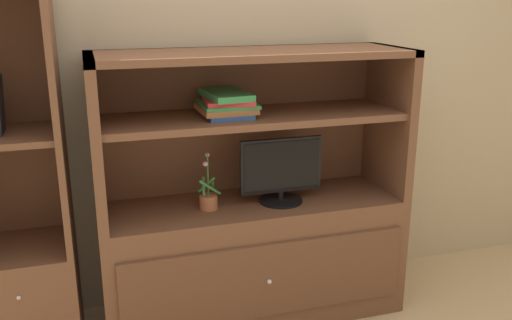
% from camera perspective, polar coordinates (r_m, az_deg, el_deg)
% --- Properties ---
extents(painted_rear_wall, '(6.00, 0.10, 2.80)m').
position_cam_1_polar(painted_rear_wall, '(3.17, -2.16, 10.33)').
color(painted_rear_wall, tan).
rests_on(painted_rear_wall, ground_plane).
extents(media_console, '(1.64, 0.55, 1.48)m').
position_cam_1_polar(media_console, '(3.09, -0.30, -7.48)').
color(media_console, brown).
rests_on(media_console, ground_plane).
extents(tv_monitor, '(0.45, 0.24, 0.35)m').
position_cam_1_polar(tv_monitor, '(2.96, 2.60, -1.14)').
color(tv_monitor, black).
rests_on(tv_monitor, media_console).
extents(potted_plant, '(0.12, 0.10, 0.30)m').
position_cam_1_polar(potted_plant, '(2.91, -4.90, -4.05)').
color(potted_plant, '#B26642').
rests_on(potted_plant, media_console).
extents(magazine_stack, '(0.29, 0.35, 0.12)m').
position_cam_1_polar(magazine_stack, '(2.84, -3.04, 5.79)').
color(magazine_stack, '#2D519E').
rests_on(magazine_stack, media_console).
extents(bookshelf_tall, '(0.51, 0.49, 1.80)m').
position_cam_1_polar(bookshelf_tall, '(2.98, -23.05, -8.05)').
color(bookshelf_tall, brown).
rests_on(bookshelf_tall, ground_plane).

